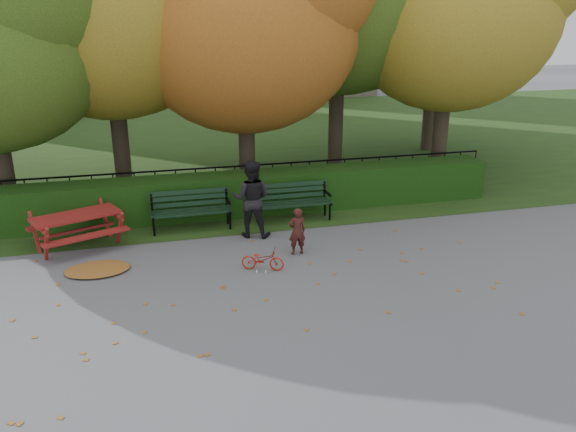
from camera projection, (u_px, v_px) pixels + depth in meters
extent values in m
plane|color=slate|center=(287.00, 293.00, 9.85)|extent=(90.00, 90.00, 0.00)
plane|color=#203315|center=(199.00, 139.00, 22.63)|extent=(90.00, 90.00, 0.00)
cube|color=black|center=(241.00, 194.00, 13.79)|extent=(13.00, 0.90, 1.00)
cube|color=black|center=(236.00, 200.00, 14.66)|extent=(14.00, 0.04, 0.04)
cube|color=black|center=(235.00, 166.00, 14.36)|extent=(14.00, 0.04, 0.04)
cylinder|color=black|center=(115.00, 194.00, 13.80)|extent=(0.03, 0.03, 1.00)
cylinder|color=black|center=(235.00, 185.00, 14.52)|extent=(0.03, 0.03, 1.00)
cylinder|color=black|center=(344.00, 177.00, 15.25)|extent=(0.03, 0.03, 1.00)
cylinder|color=black|center=(459.00, 169.00, 16.09)|extent=(0.03, 0.03, 1.00)
cylinder|color=black|center=(3.00, 163.00, 13.38)|extent=(0.44, 0.44, 2.62)
cylinder|color=black|center=(120.00, 137.00, 15.04)|extent=(0.44, 0.44, 3.15)
ellipsoid|color=olive|center=(107.00, 3.00, 13.94)|extent=(6.40, 6.40, 5.76)
cylinder|color=black|center=(247.00, 143.00, 15.17)|extent=(0.44, 0.44, 2.80)
ellipsoid|color=brown|center=(244.00, 26.00, 14.18)|extent=(6.00, 6.00, 5.40)
cylinder|color=black|center=(336.00, 118.00, 16.97)|extent=(0.44, 0.44, 3.50)
cylinder|color=black|center=(440.00, 131.00, 16.34)|extent=(0.44, 0.44, 2.97)
ellipsoid|color=olive|center=(451.00, 15.00, 15.29)|extent=(5.80, 5.80, 5.22)
cylinder|color=black|center=(430.00, 107.00, 20.39)|extent=(0.44, 0.44, 3.15)
ellipsoid|color=#304A14|center=(438.00, 8.00, 19.28)|extent=(6.00, 6.00, 5.40)
cube|color=black|center=(192.00, 214.00, 12.51)|extent=(1.80, 0.12, 0.04)
cube|color=black|center=(191.00, 212.00, 12.68)|extent=(1.80, 0.12, 0.04)
cube|color=black|center=(190.00, 209.00, 12.84)|extent=(1.80, 0.12, 0.04)
cube|color=black|center=(190.00, 204.00, 12.89)|extent=(1.80, 0.05, 0.10)
cube|color=black|center=(189.00, 197.00, 12.84)|extent=(1.80, 0.05, 0.10)
cube|color=black|center=(189.00, 192.00, 12.79)|extent=(1.80, 0.05, 0.10)
cube|color=black|center=(153.00, 216.00, 12.48)|extent=(0.05, 0.55, 0.06)
cube|color=black|center=(152.00, 202.00, 12.65)|extent=(0.05, 0.05, 0.41)
cylinder|color=black|center=(154.00, 227.00, 12.38)|extent=(0.05, 0.05, 0.44)
cylinder|color=black|center=(153.00, 222.00, 12.71)|extent=(0.05, 0.05, 0.44)
cube|color=black|center=(152.00, 207.00, 12.43)|extent=(0.05, 0.45, 0.04)
cube|color=black|center=(229.00, 209.00, 12.89)|extent=(0.05, 0.55, 0.06)
cube|color=black|center=(226.00, 197.00, 13.06)|extent=(0.05, 0.05, 0.41)
cylinder|color=black|center=(230.00, 220.00, 12.79)|extent=(0.05, 0.05, 0.44)
cylinder|color=black|center=(228.00, 215.00, 13.12)|extent=(0.05, 0.05, 0.44)
cube|color=black|center=(228.00, 201.00, 12.84)|extent=(0.05, 0.45, 0.04)
cube|color=black|center=(296.00, 206.00, 13.09)|extent=(1.80, 0.12, 0.04)
cube|color=black|center=(293.00, 203.00, 13.26)|extent=(1.80, 0.12, 0.04)
cube|color=black|center=(291.00, 201.00, 13.42)|extent=(1.80, 0.12, 0.04)
cube|color=black|center=(291.00, 196.00, 13.47)|extent=(1.80, 0.05, 0.10)
cube|color=black|center=(291.00, 190.00, 13.42)|extent=(1.80, 0.05, 0.10)
cube|color=black|center=(291.00, 184.00, 13.37)|extent=(1.80, 0.05, 0.10)
cube|color=black|center=(258.00, 207.00, 13.06)|extent=(0.05, 0.55, 0.06)
cube|color=black|center=(256.00, 195.00, 13.23)|extent=(0.05, 0.05, 0.41)
cylinder|color=black|center=(260.00, 218.00, 12.96)|extent=(0.05, 0.05, 0.44)
cylinder|color=black|center=(257.00, 213.00, 13.29)|extent=(0.05, 0.05, 0.44)
cube|color=black|center=(258.00, 199.00, 13.01)|extent=(0.05, 0.45, 0.04)
cube|color=black|center=(328.00, 201.00, 13.47)|extent=(0.05, 0.55, 0.06)
cube|color=black|center=(324.00, 189.00, 13.64)|extent=(0.05, 0.05, 0.41)
cylinder|color=black|center=(330.00, 212.00, 13.37)|extent=(0.05, 0.05, 0.44)
cylinder|color=black|center=(325.00, 207.00, 13.70)|extent=(0.05, 0.05, 0.44)
cube|color=black|center=(327.00, 193.00, 13.42)|extent=(0.05, 0.45, 0.04)
cube|color=maroon|center=(76.00, 216.00, 11.60)|extent=(1.86, 1.33, 0.06)
cube|color=maroon|center=(87.00, 237.00, 11.27)|extent=(1.68, 0.89, 0.05)
cube|color=maroon|center=(69.00, 221.00, 12.12)|extent=(1.68, 0.89, 0.05)
cube|color=maroon|center=(46.00, 245.00, 10.96)|extent=(0.24, 0.48, 0.84)
cube|color=maroon|center=(35.00, 232.00, 11.60)|extent=(0.24, 0.48, 0.84)
cube|color=maroon|center=(38.00, 227.00, 11.20)|extent=(0.55, 1.21, 0.06)
cube|color=maroon|center=(120.00, 228.00, 11.82)|extent=(0.24, 0.48, 0.84)
cube|color=maroon|center=(105.00, 218.00, 12.46)|extent=(0.24, 0.48, 0.84)
cube|color=maroon|center=(111.00, 212.00, 12.06)|extent=(0.55, 1.21, 0.06)
cube|color=maroon|center=(78.00, 230.00, 11.71)|extent=(1.43, 0.64, 0.06)
ellipsoid|color=brown|center=(98.00, 269.00, 10.69)|extent=(1.35, 1.05, 0.08)
imported|color=#3E1713|center=(297.00, 231.00, 11.35)|extent=(0.36, 0.24, 0.98)
imported|color=black|center=(251.00, 199.00, 12.20)|extent=(1.01, 0.91, 1.72)
imported|color=#AC220F|center=(263.00, 259.00, 10.69)|extent=(0.87, 0.58, 0.43)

